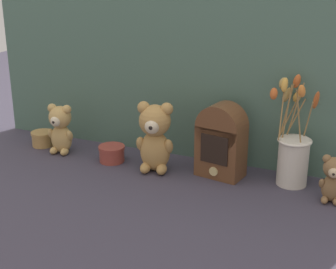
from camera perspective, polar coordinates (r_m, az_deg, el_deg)
The scene contains 9 objects.
ground_plane at distance 1.77m, azimuth -0.26°, elevation -4.14°, with size 4.00×4.00×0.00m, color #3D3847.
backdrop_wall at distance 1.81m, azimuth 1.88°, elevation 9.09°, with size 1.55×0.02×0.77m.
teddy_bear_large at distance 1.74m, azimuth -1.44°, elevation -0.11°, with size 0.14×0.12×0.24m.
teddy_bear_medium at distance 1.95m, azimuth -11.84°, elevation 0.73°, with size 0.10×0.10×0.19m.
teddy_bear_small at distance 1.62m, azimuth 17.81°, elevation -4.66°, with size 0.08×0.08×0.15m.
flower_vase at distance 1.70m, azimuth 13.68°, elevation -2.04°, with size 0.15×0.14×0.35m.
vintage_radio at distance 1.71m, azimuth 5.92°, elevation -0.58°, with size 0.17×0.12×0.25m.
decorative_tin_tall at distance 1.86m, azimuth -6.25°, elevation -2.11°, with size 0.09×0.09×0.06m.
decorative_tin_short at distance 2.06m, azimuth -13.73°, elevation -0.44°, with size 0.09×0.09×0.06m.
Camera 1 is at (0.65, -1.48, 0.72)m, focal length 55.00 mm.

